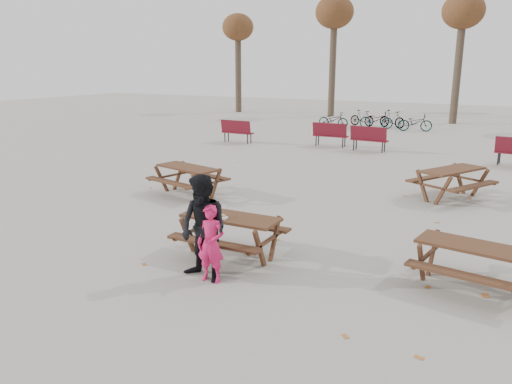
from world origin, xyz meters
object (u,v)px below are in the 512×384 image
at_px(picnic_table_north, 188,181).
at_px(picnic_table_far, 451,184).
at_px(child, 211,244).
at_px(picnic_table_east, 472,267).
at_px(food_tray, 222,218).
at_px(soda_bottle, 218,213).
at_px(adult, 204,229).
at_px(main_picnic_table, 231,226).

distance_m(picnic_table_north, picnic_table_far, 6.99).
bearing_deg(child, picnic_table_far, 62.84).
height_order(picnic_table_east, picnic_table_north, picnic_table_north).
distance_m(food_tray, picnic_table_far, 7.13).
height_order(food_tray, child, child).
distance_m(soda_bottle, picnic_table_north, 4.66).
bearing_deg(child, picnic_table_east, 17.51).
bearing_deg(food_tray, adult, -77.89).
bearing_deg(food_tray, soda_bottle, 156.09).
bearing_deg(adult, picnic_table_north, 136.42).
bearing_deg(child, picnic_table_north, 122.93).
xyz_separation_m(main_picnic_table, picnic_table_east, (4.07, 0.56, -0.22)).
xyz_separation_m(soda_bottle, picnic_table_far, (3.27, 6.33, -0.44)).
distance_m(soda_bottle, child, 1.07).
relative_size(main_picnic_table, picnic_table_east, 1.06).
distance_m(main_picnic_table, food_tray, 0.29).
bearing_deg(food_tray, main_picnic_table, 74.15).
relative_size(food_tray, child, 0.14).
bearing_deg(food_tray, picnic_table_north, 132.64).
bearing_deg(soda_bottle, main_picnic_table, 37.06).
height_order(child, picnic_table_far, child).
relative_size(picnic_table_east, picnic_table_north, 0.93).
bearing_deg(picnic_table_far, food_tray, -177.71).
height_order(main_picnic_table, child, child).
xyz_separation_m(food_tray, child, (0.32, -0.89, -0.14)).
bearing_deg(picnic_table_north, picnic_table_far, 38.47).
xyz_separation_m(soda_bottle, picnic_table_east, (4.25, 0.70, -0.48)).
bearing_deg(adult, child, 10.31).
relative_size(main_picnic_table, soda_bottle, 10.59).
height_order(food_tray, picnic_table_north, food_tray).
xyz_separation_m(child, picnic_table_far, (2.82, 7.28, -0.24)).
distance_m(child, adult, 0.27).
distance_m(child, picnic_table_far, 7.81).
distance_m(soda_bottle, picnic_table_far, 7.14).
bearing_deg(food_tray, child, -70.10).
bearing_deg(child, adult, 175.74).
xyz_separation_m(food_tray, soda_bottle, (-0.13, 0.06, 0.05)).
bearing_deg(picnic_table_north, picnic_table_east, -6.32).
distance_m(food_tray, soda_bottle, 0.15).
height_order(main_picnic_table, picnic_table_north, picnic_table_north).
bearing_deg(picnic_table_north, adult, -37.97).
bearing_deg(picnic_table_north, food_tray, -33.18).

